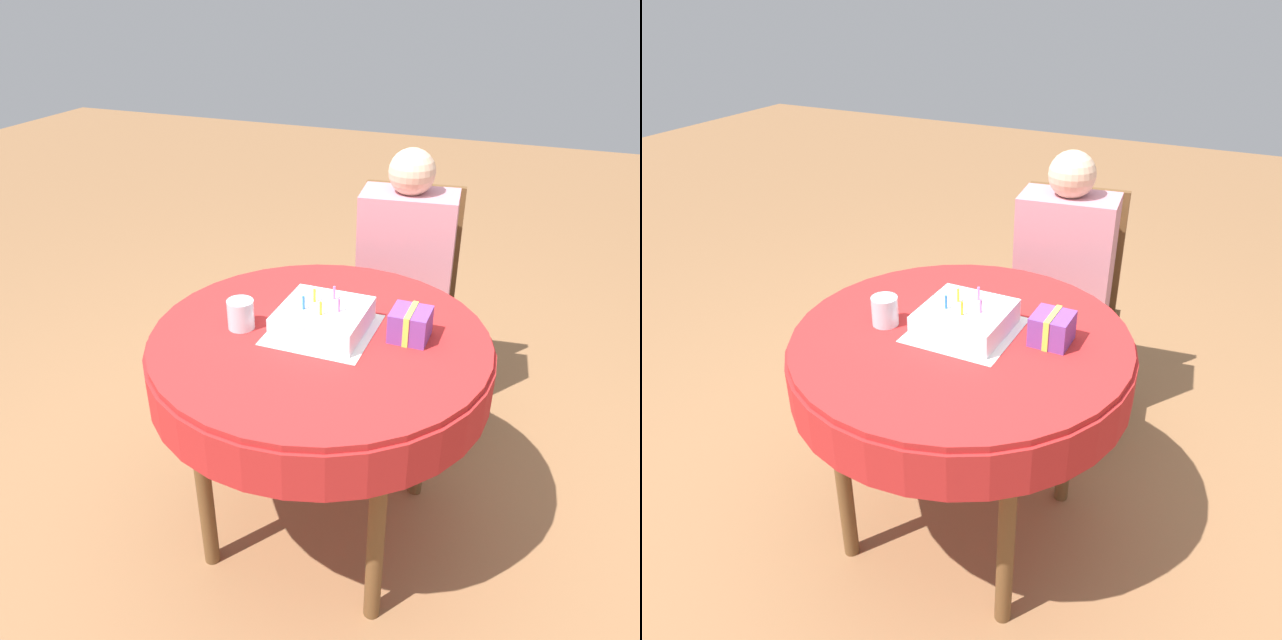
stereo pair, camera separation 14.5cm
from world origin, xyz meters
The scene contains 8 objects.
ground_plane centered at (0.00, 0.00, 0.00)m, with size 12.00×12.00×0.00m, color #8C603D.
dining_table centered at (0.00, 0.00, 0.68)m, with size 1.02×1.02×0.78m.
chair centered at (0.06, 0.87, 0.50)m, with size 0.50×0.50×0.95m.
person centered at (0.07, 0.76, 0.68)m, with size 0.39×0.34×1.15m.
napkin centered at (0.00, 0.03, 0.78)m, with size 0.30×0.30×0.00m.
birthday_cake centered at (0.00, 0.03, 0.82)m, with size 0.25×0.25×0.11m.
drinking_glass centered at (-0.23, -0.05, 0.82)m, with size 0.08×0.08×0.09m.
gift_box centered at (0.25, 0.08, 0.82)m, with size 0.11×0.12×0.10m.
Camera 1 is at (0.57, -1.47, 1.71)m, focal length 35.00 mm.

